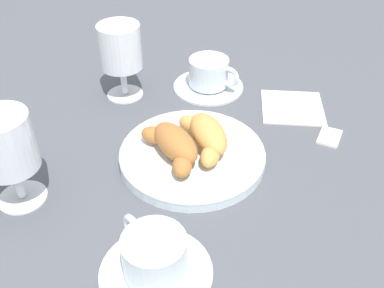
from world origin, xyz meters
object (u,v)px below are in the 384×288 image
Objects in this scene: sugar_packet at (330,136)px; coffee_cup_far at (154,259)px; pastry_plate at (192,154)px; croissant_small at (173,144)px; juice_glass_right at (120,50)px; folded_napkin at (292,107)px; coffee_cup_near at (209,76)px; juice_glass_left at (6,146)px; croissant_large at (206,135)px.

coffee_cup_far is at bearing 159.88° from sugar_packet.
croissant_small is (-0.01, 0.03, 0.03)m from pastry_plate.
juice_glass_right is at bearing 25.42° from pastry_plate.
juice_glass_right is (0.22, 0.07, 0.05)m from croissant_small.
sugar_packet is 0.10m from folded_napkin.
juice_glass_right is at bearing 90.59° from coffee_cup_near.
juice_glass_left is (-0.04, 0.22, 0.05)m from croissant_small.
sugar_packet is (0.03, -0.26, -0.04)m from croissant_small.
sugar_packet is at bearing -161.22° from folded_napkin.
coffee_cup_near is 0.43m from coffee_cup_far.
pastry_plate is 1.67× the size of coffee_cup_far.
coffee_cup_far is 2.72× the size of sugar_packet.
sugar_packet reaches higher than folded_napkin.
croissant_large is at bearing 168.60° from coffee_cup_near.
juice_glass_left reaches higher than coffee_cup_far.
coffee_cup_far is (-0.21, 0.10, -0.01)m from croissant_large.
croissant_small is 0.27m from sugar_packet.
coffee_cup_far is at bearing -176.55° from juice_glass_right.
coffee_cup_near is at bearing -89.41° from juice_glass_right.
sugar_packet is at bearing -137.74° from coffee_cup_near.
coffee_cup_far is at bearing 155.16° from croissant_large.
croissant_small is 0.23m from juice_glass_left.
juice_glass_right reaches higher than croissant_small.
croissant_small reaches higher than coffee_cup_far.
folded_napkin is (0.13, -0.23, -0.04)m from croissant_small.
juice_glass_right reaches higher than coffee_cup_near.
pastry_plate is 4.54× the size of sugar_packet.
pastry_plate is 1.67× the size of coffee_cup_near.
croissant_small is 1.14× the size of folded_napkin.
croissant_small is at bearing -162.25° from juice_glass_right.
sugar_packet is (0.07, -0.49, -0.09)m from juice_glass_left.
croissant_large is (0.01, -0.02, 0.03)m from pastry_plate.
pastry_plate is 0.04m from croissant_large.
juice_glass_right reaches higher than coffee_cup_far.
folded_napkin is at bearing 52.76° from sugar_packet.
pastry_plate is at bearing -73.06° from croissant_small.
folded_napkin is at bearing -69.85° from juice_glass_left.
folded_napkin is (0.32, -0.28, -0.02)m from coffee_cup_far.
pastry_plate is at bearing -20.01° from coffee_cup_far.
sugar_packet is (0.22, -0.31, -0.02)m from coffee_cup_far.
croissant_large is at bearing 127.71° from sugar_packet.
croissant_small is 0.23m from juice_glass_right.
juice_glass_left is at bearing 101.31° from pastry_plate.
folded_napkin is at bearing -123.86° from coffee_cup_near.
coffee_cup_near is 1.24× the size of folded_napkin.
juice_glass_right is at bearing -30.46° from juice_glass_left.
juice_glass_left is at bearing 101.79° from croissant_large.
juice_glass_left is at bearing 132.29° from sugar_packet.
croissant_small is at bearing 118.32° from folded_napkin.
sugar_packet is at bearing -81.69° from juice_glass_left.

